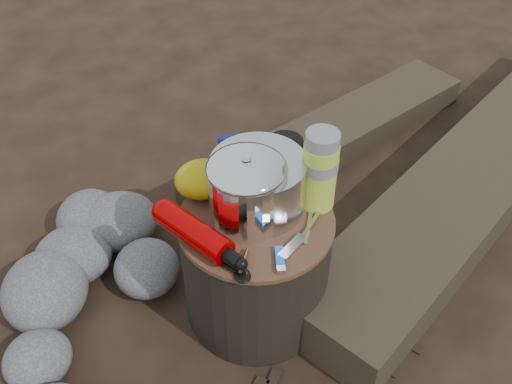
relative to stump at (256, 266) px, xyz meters
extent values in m
plane|color=black|center=(0.00, 0.00, -0.19)|extent=(60.00, 60.00, 0.00)
cylinder|color=black|center=(0.00, 0.00, 0.00)|extent=(0.41, 0.41, 0.38)
cube|color=#34291E|center=(0.94, 0.37, -0.11)|extent=(1.82, 1.48, 0.17)
cube|color=#34291E|center=(0.47, 0.72, -0.14)|extent=(1.31, 0.83, 0.11)
cylinder|color=silver|center=(0.02, 0.05, 0.27)|extent=(0.25, 0.25, 0.15)
cylinder|color=silver|center=(-0.02, 0.01, 0.29)|extent=(0.20, 0.20, 0.20)
cylinder|color=#BAD73D|center=(0.17, 0.03, 0.31)|extent=(0.09, 0.09, 0.23)
cylinder|color=black|center=(0.11, 0.14, 0.26)|extent=(0.09, 0.09, 0.14)
ellipsoid|color=#BAA00C|center=(-0.12, 0.13, 0.24)|extent=(0.15, 0.12, 0.10)
cube|color=#0C1552|center=(-0.01, 0.18, 0.26)|extent=(0.11, 0.03, 0.14)
cube|color=blue|center=(0.03, -0.15, 0.20)|extent=(0.03, 0.08, 0.01)
cube|color=silver|center=(0.07, -0.12, 0.20)|extent=(0.09, 0.08, 0.01)
camera|label=1|loc=(-0.22, -1.05, 1.27)|focal=40.35mm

